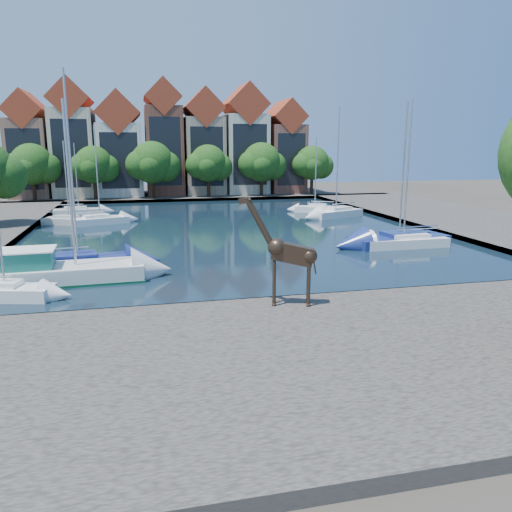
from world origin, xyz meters
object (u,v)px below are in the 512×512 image
Objects in this scene: giraffe_statue at (287,253)px; sailboat_right_a at (403,240)px; motorsailer at (48,270)px; sailboat_left_a at (5,289)px.

sailboat_right_a is at bearing 44.29° from giraffe_statue.
sailboat_right_a is (13.49, 13.16, -2.35)m from giraffe_statue.
motorsailer is 25.82m from sailboat_right_a.
sailboat_left_a is at bearing -120.68° from motorsailer.
giraffe_statue is 0.59× the size of sailboat_left_a.
sailboat_left_a is at bearing -164.01° from sailboat_right_a.
sailboat_left_a is at bearing 158.13° from giraffe_statue.
motorsailer is 3.27m from sailboat_left_a.
motorsailer reaches higher than sailboat_left_a.
giraffe_statue is 0.49× the size of motorsailer.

